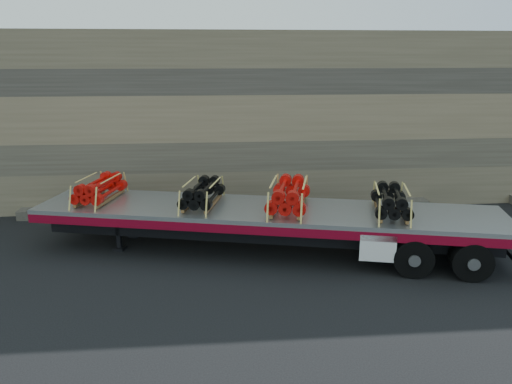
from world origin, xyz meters
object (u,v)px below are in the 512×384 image
at_px(trailer, 266,230).
at_px(bundle_rear, 391,202).
at_px(bundle_midfront, 202,194).
at_px(bundle_midrear, 289,196).
at_px(bundle_front, 100,189).

xyz_separation_m(trailer, bundle_rear, (3.67, -0.93, 1.10)).
distance_m(bundle_midfront, bundle_rear, 5.83).
relative_size(bundle_midrear, bundle_rear, 1.12).
bearing_deg(bundle_midrear, bundle_front, 180.00).
bearing_deg(bundle_midfront, bundle_front, -180.00).
bearing_deg(bundle_midrear, bundle_rear, -0.00).
height_order(bundle_front, bundle_midrear, bundle_midrear).
bearing_deg(bundle_front, trailer, 0.00).
xyz_separation_m(bundle_midfront, bundle_midrear, (2.67, -0.67, 0.05)).
bearing_deg(trailer, bundle_midfront, 180.00).
xyz_separation_m(bundle_front, bundle_midrear, (6.04, -1.53, 0.05)).
distance_m(trailer, bundle_front, 5.64).
bearing_deg(bundle_midrear, trailer, -180.00).
distance_m(trailer, bundle_midrear, 1.34).
bearing_deg(bundle_rear, bundle_front, 180.00).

